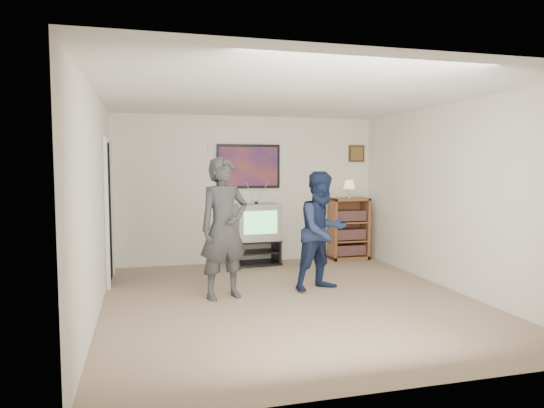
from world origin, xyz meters
name	(u,v)px	position (x,y,z in m)	size (l,w,h in m)	color
room_shell	(283,198)	(0.00, 0.35, 1.25)	(4.51, 5.00, 2.51)	#90755B
media_stand	(254,252)	(0.04, 2.23, 0.21)	(0.88, 0.52, 0.43)	black
crt_television	(256,222)	(0.08, 2.23, 0.73)	(0.71, 0.60, 0.60)	#A0A19C
bookshelf	(349,229)	(1.78, 2.28, 0.54)	(0.66, 0.38, 1.09)	brown
table_lamp	(349,189)	(1.76, 2.24, 1.25)	(0.20, 0.20, 0.32)	#F2ECB7
person_tall	(224,228)	(-0.77, 0.34, 0.89)	(0.65, 0.43, 1.77)	#323235
person_short	(322,231)	(0.57, 0.41, 0.80)	(0.78, 0.60, 1.59)	#172340
controller_left	(218,201)	(-0.81, 0.55, 1.22)	(0.03, 0.11, 0.03)	white
controller_right	(320,204)	(0.62, 0.64, 1.14)	(0.04, 0.13, 0.04)	white
poster	(248,166)	(0.00, 2.48, 1.65)	(1.10, 0.03, 0.75)	black
air_vent	(216,149)	(-0.55, 2.48, 1.95)	(0.28, 0.02, 0.14)	white
small_picture	(357,154)	(2.00, 2.48, 1.88)	(0.30, 0.03, 0.30)	black
doorway	(108,213)	(-2.23, 1.60, 1.00)	(0.03, 0.85, 2.00)	black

